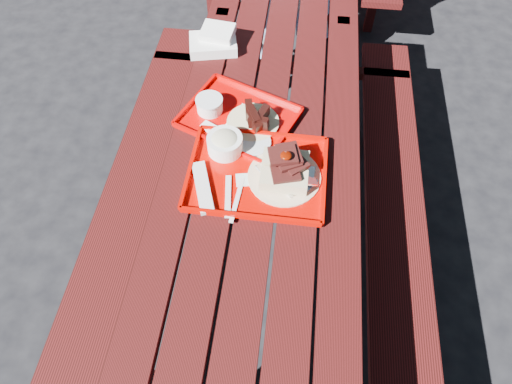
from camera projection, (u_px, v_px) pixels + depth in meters
The scene contains 5 objects.
ground at pixel (259, 259), 2.32m from camera, with size 60.00×60.00×0.00m, color black.
picnic_table_near at pixel (260, 198), 1.86m from camera, with size 1.41×2.40×0.75m.
near_tray at pixel (258, 165), 1.67m from camera, with size 0.51×0.43×0.16m.
far_tray at pixel (236, 117), 1.83m from camera, with size 0.52×0.47×0.07m.
white_cloth at pixel (214, 41), 2.08m from camera, with size 0.24×0.20×0.09m.
Camera 1 is at (0.10, -1.03, 2.11)m, focal length 32.00 mm.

